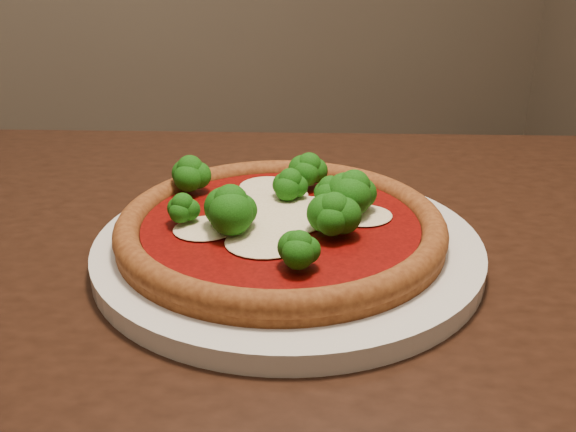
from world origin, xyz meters
name	(u,v)px	position (x,y,z in m)	size (l,w,h in m)	color
dining_table	(338,346)	(0.02, -0.18, 0.64)	(1.35, 1.10, 0.75)	black
plate	(288,247)	(-0.03, -0.17, 0.76)	(0.35, 0.35, 0.02)	silver
pizza	(281,220)	(-0.03, -0.16, 0.78)	(0.29, 0.29, 0.06)	brown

